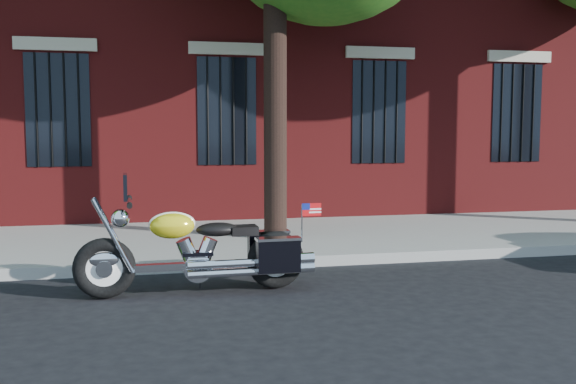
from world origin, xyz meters
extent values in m
plane|color=black|center=(0.00, 0.00, 0.00)|extent=(120.00, 120.00, 0.00)
cube|color=gray|center=(0.00, 1.38, 0.07)|extent=(40.00, 0.16, 0.15)
cube|color=gray|center=(0.00, 3.26, 0.07)|extent=(40.00, 3.60, 0.15)
cube|color=black|center=(0.00, 5.11, 2.20)|extent=(1.10, 0.14, 2.00)
cube|color=#B2A893|center=(0.00, 5.08, 3.35)|extent=(1.40, 0.20, 0.22)
cylinder|color=black|center=(0.00, 5.03, 2.20)|extent=(0.04, 0.04, 2.00)
cylinder|color=black|center=(0.50, 2.90, 2.50)|extent=(0.36, 0.36, 5.00)
torus|color=black|center=(-1.93, 0.16, 0.34)|extent=(0.68, 0.17, 0.68)
torus|color=black|center=(-0.02, 0.23, 0.34)|extent=(0.68, 0.17, 0.68)
cylinder|color=white|center=(-1.93, 0.16, 0.34)|extent=(0.51, 0.08, 0.50)
cylinder|color=white|center=(-0.02, 0.23, 0.34)|extent=(0.51, 0.08, 0.50)
ellipsoid|color=white|center=(-1.93, 0.16, 0.44)|extent=(0.36, 0.14, 0.19)
ellipsoid|color=yellow|center=(-0.02, 0.23, 0.46)|extent=(0.36, 0.15, 0.19)
cube|color=white|center=(-0.98, 0.19, 0.32)|extent=(1.52, 0.15, 0.08)
cylinder|color=white|center=(-0.92, 0.20, 0.30)|extent=(0.33, 0.19, 0.32)
cylinder|color=white|center=(-0.41, 0.03, 0.31)|extent=(1.26, 0.13, 0.09)
ellipsoid|color=yellow|center=(-1.20, 0.19, 0.79)|extent=(0.51, 0.30, 0.29)
ellipsoid|color=black|center=(-0.69, 0.20, 0.73)|extent=(0.50, 0.30, 0.16)
cube|color=black|center=(-0.06, 0.49, 0.45)|extent=(0.49, 0.18, 0.38)
cube|color=black|center=(-0.04, -0.04, 0.45)|extent=(0.49, 0.18, 0.38)
cylinder|color=white|center=(-1.65, 0.17, 1.07)|extent=(0.06, 0.79, 0.04)
sphere|color=white|center=(-1.75, 0.17, 0.89)|extent=(0.21, 0.21, 0.20)
cube|color=black|center=(-1.69, 0.17, 1.23)|extent=(0.05, 0.40, 0.28)
cube|color=red|center=(0.34, -0.07, 0.96)|extent=(0.22, 0.02, 0.14)
camera|label=1|loc=(-1.42, -6.97, 1.84)|focal=40.00mm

